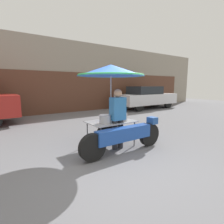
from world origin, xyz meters
The scene contains 6 objects.
ground_plane centered at (0.00, 0.00, 0.00)m, with size 36.00×36.00×0.00m, color slate.
shopfront_building centered at (0.00, 8.46, 2.11)m, with size 28.00×2.06×4.24m.
vendor_motorcycle_cart centered at (0.43, 0.98, 1.58)m, with size 2.35×1.72×2.14m.
vendor_person centered at (0.45, 0.82, 0.85)m, with size 0.38×0.22×1.53m.
parked_car centered at (6.78, 5.94, 0.80)m, with size 4.54×1.64×1.55m.
potted_plant centered at (9.06, 6.90, 0.50)m, with size 0.67×0.67×0.86m.
Camera 1 is at (-2.15, -2.66, 1.63)m, focal length 28.00 mm.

